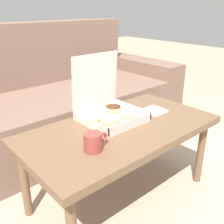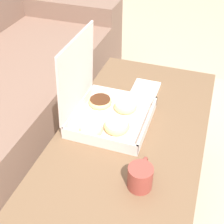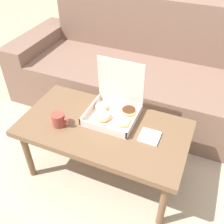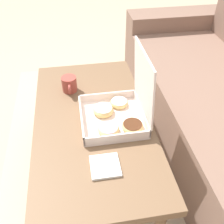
{
  "view_description": "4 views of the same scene",
  "coord_description": "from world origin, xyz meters",
  "px_view_note": "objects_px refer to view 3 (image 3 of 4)",
  "views": [
    {
      "loc": [
        -0.87,
        -0.99,
        1.07
      ],
      "look_at": [
        0.02,
        0.02,
        0.52
      ],
      "focal_mm": 42.0,
      "sensor_mm": 36.0,
      "label": 1
    },
    {
      "loc": [
        -0.91,
        -0.3,
        1.3
      ],
      "look_at": [
        0.02,
        0.02,
        0.52
      ],
      "focal_mm": 50.0,
      "sensor_mm": 36.0,
      "label": 2
    },
    {
      "loc": [
        0.53,
        -1.17,
        1.59
      ],
      "look_at": [
        0.02,
        0.02,
        0.52
      ],
      "focal_mm": 42.0,
      "sensor_mm": 36.0,
      "label": 3
    },
    {
      "loc": [
        0.96,
        -0.13,
        1.33
      ],
      "look_at": [
        0.02,
        0.02,
        0.52
      ],
      "focal_mm": 42.0,
      "sensor_mm": 36.0,
      "label": 4
    }
  ],
  "objects_px": {
    "coffee_table": "(103,132)",
    "coffee_mug": "(59,120)",
    "pastry_box": "(115,108)",
    "couch": "(145,77)"
  },
  "relations": [
    {
      "from": "pastry_box",
      "to": "coffee_mug",
      "type": "bearing_deg",
      "value": -141.06
    },
    {
      "from": "couch",
      "to": "coffee_table",
      "type": "bearing_deg",
      "value": -90.0
    },
    {
      "from": "pastry_box",
      "to": "coffee_mug",
      "type": "distance_m",
      "value": 0.36
    },
    {
      "from": "pastry_box",
      "to": "coffee_mug",
      "type": "height_order",
      "value": "pastry_box"
    },
    {
      "from": "coffee_table",
      "to": "pastry_box",
      "type": "xyz_separation_m",
      "value": [
        0.02,
        0.13,
        0.11
      ]
    },
    {
      "from": "couch",
      "to": "pastry_box",
      "type": "height_order",
      "value": "couch"
    },
    {
      "from": "pastry_box",
      "to": "couch",
      "type": "bearing_deg",
      "value": 91.68
    },
    {
      "from": "coffee_table",
      "to": "coffee_mug",
      "type": "relative_size",
      "value": 8.71
    },
    {
      "from": "couch",
      "to": "coffee_mug",
      "type": "distance_m",
      "value": 1.06
    },
    {
      "from": "pastry_box",
      "to": "coffee_table",
      "type": "bearing_deg",
      "value": -99.89
    }
  ]
}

